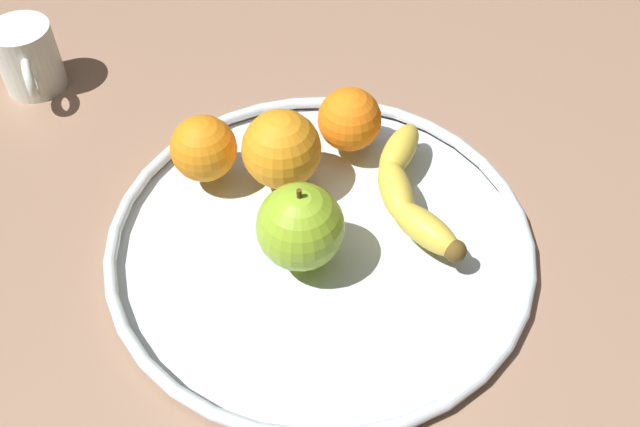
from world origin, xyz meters
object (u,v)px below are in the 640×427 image
Objects in this scene: ambient_mug at (28,58)px; orange_back_right at (281,149)px; apple at (300,227)px; fruit_bowl at (320,240)px; banana at (408,191)px; orange_back_left at (349,119)px; orange_front_right at (204,148)px.

orange_back_right is at bearing 41.13° from ambient_mug.
apple is 1.12× the size of orange_back_right.
fruit_bowl is 9.61cm from banana.
ambient_mug is at bearing -149.54° from apple.
apple is (2.65, -11.62, 2.40)cm from banana.
apple is at bearing -8.07° from orange_back_right.
orange_back_left is at bearing 142.59° from apple.
fruit_bowl is at bearing 34.73° from orange_front_right.
fruit_bowl is 13.25cm from orange_back_left.
banana is 2.40× the size of orange_back_right.
orange_back_right is (-9.73, 1.38, -0.06)cm from apple.
ambient_mug is (-21.72, -14.89, -1.14)cm from orange_front_right.
ambient_mug reaches higher than banana.
apple is at bearing 30.46° from ambient_mug.
orange_front_right reaches higher than ambient_mug.
apple is at bearing -56.48° from fruit_bowl.
orange_back_left is (-9.47, -2.35, 1.72)cm from banana.
apple reaches higher than fruit_bowl.
orange_front_right is at bearing -156.97° from apple.
orange_back_left reaches higher than fruit_bowl.
banana is (-1.07, 9.24, 2.39)cm from fruit_bowl.
orange_front_right and orange_back_left have the same top height.
banana is 9.91cm from orange_back_left.
ambient_mug is at bearing -145.57° from orange_front_right.
banana is 20.05cm from orange_front_right.
orange_front_right is 7.61cm from orange_back_right.
orange_back_right is (-8.16, -1.00, 4.72)cm from fruit_bowl.
ambient_mug is (-34.66, -20.39, -1.79)cm from apple.
orange_back_left is at bearing 86.82° from orange_front_right.
apple reaches higher than orange_back_right.
orange_front_right is 14.79cm from orange_back_left.
orange_back_right reaches higher than orange_front_right.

